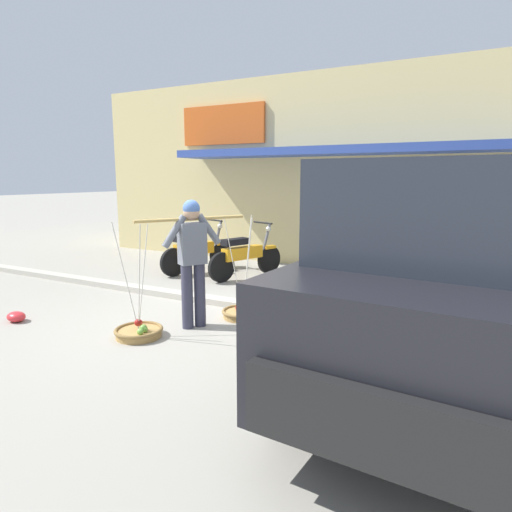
{
  "coord_description": "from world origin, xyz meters",
  "views": [
    {
      "loc": [
        3.31,
        -4.98,
        1.97
      ],
      "look_at": [
        0.37,
        0.6,
        0.85
      ],
      "focal_mm": 30.98,
      "sensor_mm": 36.0,
      "label": 1
    }
  ],
  "objects_px": {
    "fruit_basket_right_side": "(243,312)",
    "parked_truck": "(459,267)",
    "motorcycle_second_in_row": "(245,255)",
    "fruit_vendor": "(193,255)",
    "plastic_litter_bag": "(16,317)",
    "fruit_basket_left_side": "(139,331)",
    "motorcycle_nearest_shop": "(197,251)"
  },
  "relations": [
    {
      "from": "fruit_vendor",
      "to": "fruit_basket_right_side",
      "type": "relative_size",
      "value": 1.17
    },
    {
      "from": "fruit_basket_right_side",
      "to": "parked_truck",
      "type": "distance_m",
      "value": 3.05
    },
    {
      "from": "fruit_basket_left_side",
      "to": "parked_truck",
      "type": "relative_size",
      "value": 0.29
    },
    {
      "from": "motorcycle_nearest_shop",
      "to": "motorcycle_second_in_row",
      "type": "bearing_deg",
      "value": 0.71
    },
    {
      "from": "motorcycle_nearest_shop",
      "to": "fruit_vendor",
      "type": "bearing_deg",
      "value": -55.3
    },
    {
      "from": "fruit_basket_right_side",
      "to": "motorcycle_nearest_shop",
      "type": "xyz_separation_m",
      "value": [
        -2.37,
        2.22,
        0.38
      ]
    },
    {
      "from": "fruit_vendor",
      "to": "plastic_litter_bag",
      "type": "xyz_separation_m",
      "value": [
        -2.31,
        -0.98,
        -0.91
      ]
    },
    {
      "from": "fruit_vendor",
      "to": "motorcycle_nearest_shop",
      "type": "distance_m",
      "value": 3.53
    },
    {
      "from": "parked_truck",
      "to": "plastic_litter_bag",
      "type": "distance_m",
      "value": 5.66
    },
    {
      "from": "fruit_basket_right_side",
      "to": "plastic_litter_bag",
      "type": "relative_size",
      "value": 5.18
    },
    {
      "from": "fruit_basket_left_side",
      "to": "plastic_litter_bag",
      "type": "height_order",
      "value": "fruit_basket_left_side"
    },
    {
      "from": "fruit_basket_right_side",
      "to": "parked_truck",
      "type": "bearing_deg",
      "value": -14.03
    },
    {
      "from": "fruit_basket_right_side",
      "to": "parked_truck",
      "type": "relative_size",
      "value": 0.29
    },
    {
      "from": "motorcycle_second_in_row",
      "to": "plastic_litter_bag",
      "type": "bearing_deg",
      "value": -110.94
    },
    {
      "from": "motorcycle_second_in_row",
      "to": "plastic_litter_bag",
      "type": "distance_m",
      "value": 4.15
    },
    {
      "from": "fruit_basket_right_side",
      "to": "parked_truck",
      "type": "xyz_separation_m",
      "value": [
        2.78,
        -0.69,
        1.05
      ]
    },
    {
      "from": "fruit_basket_right_side",
      "to": "motorcycle_nearest_shop",
      "type": "height_order",
      "value": "fruit_basket_right_side"
    },
    {
      "from": "plastic_litter_bag",
      "to": "fruit_basket_left_side",
      "type": "bearing_deg",
      "value": 9.9
    },
    {
      "from": "motorcycle_second_in_row",
      "to": "fruit_vendor",
      "type": "bearing_deg",
      "value": -73.88
    },
    {
      "from": "motorcycle_nearest_shop",
      "to": "plastic_litter_bag",
      "type": "bearing_deg",
      "value": -94.84
    },
    {
      "from": "fruit_basket_left_side",
      "to": "fruit_basket_right_side",
      "type": "bearing_deg",
      "value": 59.13
    },
    {
      "from": "fruit_vendor",
      "to": "motorcycle_nearest_shop",
      "type": "bearing_deg",
      "value": 124.7
    },
    {
      "from": "fruit_vendor",
      "to": "fruit_basket_left_side",
      "type": "height_order",
      "value": "fruit_vendor"
    },
    {
      "from": "fruit_basket_left_side",
      "to": "parked_truck",
      "type": "bearing_deg",
      "value": 9.52
    },
    {
      "from": "motorcycle_second_in_row",
      "to": "plastic_litter_bag",
      "type": "height_order",
      "value": "motorcycle_second_in_row"
    },
    {
      "from": "fruit_vendor",
      "to": "parked_truck",
      "type": "relative_size",
      "value": 0.34
    },
    {
      "from": "fruit_basket_left_side",
      "to": "fruit_basket_right_side",
      "type": "xyz_separation_m",
      "value": [
        0.77,
        1.29,
        -0.0
      ]
    },
    {
      "from": "fruit_vendor",
      "to": "motorcycle_nearest_shop",
      "type": "xyz_separation_m",
      "value": [
        -1.99,
        2.87,
        -0.52
      ]
    },
    {
      "from": "motorcycle_second_in_row",
      "to": "fruit_basket_right_side",
      "type": "bearing_deg",
      "value": -61.4
    },
    {
      "from": "fruit_basket_left_side",
      "to": "motorcycle_second_in_row",
      "type": "distance_m",
      "value": 3.58
    },
    {
      "from": "fruit_vendor",
      "to": "parked_truck",
      "type": "distance_m",
      "value": 3.17
    },
    {
      "from": "motorcycle_nearest_shop",
      "to": "fruit_basket_left_side",
      "type": "bearing_deg",
      "value": -65.47
    }
  ]
}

